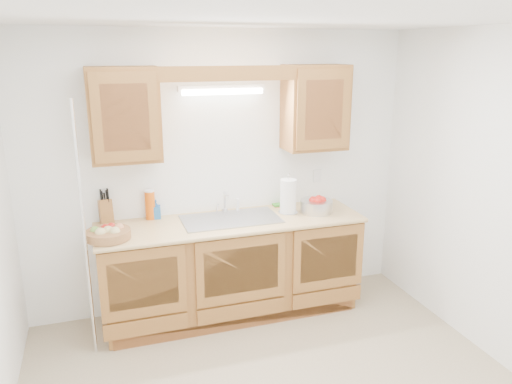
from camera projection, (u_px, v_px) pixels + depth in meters
name	position (u px, v px, depth m)	size (l,w,h in m)	color
room	(281.00, 226.00, 3.14)	(3.52, 3.50, 2.50)	tan
base_cabinets	(232.00, 268.00, 4.46)	(2.20, 0.60, 0.86)	#945B2B
countertop	(231.00, 222.00, 4.33)	(2.30, 0.63, 0.04)	tan
upper_cabinet_left	(124.00, 115.00, 3.96)	(0.55, 0.33, 0.75)	#945B2B
upper_cabinet_right	(315.00, 108.00, 4.45)	(0.55, 0.33, 0.75)	#945B2B
valance	(229.00, 73.00, 3.99)	(2.20, 0.05, 0.12)	#945B2B
fluorescent_fixture	(222.00, 90.00, 4.23)	(0.76, 0.08, 0.08)	white
sink	(231.00, 227.00, 4.36)	(0.84, 0.46, 0.36)	#9E9EA3
wire_shelf_pole	(85.00, 234.00, 3.71)	(0.03, 0.03, 2.00)	silver
outlet_plate	(317.00, 176.00, 4.82)	(0.08, 0.01, 0.12)	white
fruit_basket	(108.00, 233.00, 3.88)	(0.41, 0.41, 0.11)	#9C6A3E
knife_block	(106.00, 211.00, 4.21)	(0.13, 0.19, 0.31)	#945B2B
orange_canister	(150.00, 205.00, 4.32)	(0.10, 0.10, 0.26)	#DB590C
soap_bottle	(156.00, 209.00, 4.35)	(0.08, 0.08, 0.17)	#2469B4
sponge	(279.00, 205.00, 4.71)	(0.12, 0.08, 0.02)	#CC333F
paper_towel	(288.00, 197.00, 4.47)	(0.18, 0.18, 0.37)	silver
apple_bowl	(317.00, 205.00, 4.52)	(0.35, 0.35, 0.15)	silver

